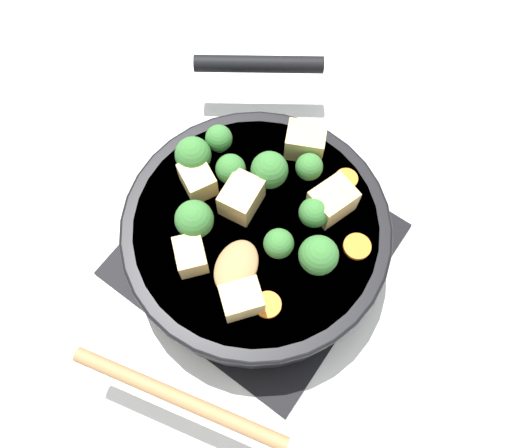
% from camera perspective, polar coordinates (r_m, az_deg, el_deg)
% --- Properties ---
extents(ground_plane, '(2.40, 2.40, 0.00)m').
position_cam_1_polar(ground_plane, '(0.68, -0.00, -2.92)').
color(ground_plane, silver).
extents(front_burner_grate, '(0.31, 0.31, 0.03)m').
position_cam_1_polar(front_burner_grate, '(0.67, -0.00, -2.56)').
color(front_burner_grate, black).
rests_on(front_burner_grate, ground_plane).
extents(skillet_pan, '(0.44, 0.39, 0.06)m').
position_cam_1_polar(skillet_pan, '(0.63, 0.00, -0.80)').
color(skillet_pan, black).
rests_on(skillet_pan, front_burner_grate).
extents(wooden_spoon, '(0.22, 0.24, 0.02)m').
position_cam_1_polar(wooden_spoon, '(0.55, -5.88, -12.90)').
color(wooden_spoon, '#A87A4C').
rests_on(wooden_spoon, skillet_pan).
extents(tofu_cube_center_large, '(0.06, 0.06, 0.04)m').
position_cam_1_polar(tofu_cube_center_large, '(0.63, 5.65, 9.37)').
color(tofu_cube_center_large, '#DBB770').
rests_on(tofu_cube_center_large, skillet_pan).
extents(tofu_cube_near_handle, '(0.05, 0.05, 0.04)m').
position_cam_1_polar(tofu_cube_near_handle, '(0.59, -1.68, 3.06)').
color(tofu_cube_near_handle, '#DBB770').
rests_on(tofu_cube_near_handle, skillet_pan).
extents(tofu_cube_east_chunk, '(0.05, 0.05, 0.03)m').
position_cam_1_polar(tofu_cube_east_chunk, '(0.61, -6.93, 4.77)').
color(tofu_cube_east_chunk, '#DBB770').
rests_on(tofu_cube_east_chunk, skillet_pan).
extents(tofu_cube_west_chunk, '(0.06, 0.05, 0.04)m').
position_cam_1_polar(tofu_cube_west_chunk, '(0.60, 8.71, 2.63)').
color(tofu_cube_west_chunk, '#DBB770').
rests_on(tofu_cube_west_chunk, skillet_pan).
extents(tofu_cube_back_piece, '(0.06, 0.05, 0.03)m').
position_cam_1_polar(tofu_cube_back_piece, '(0.55, -1.65, -8.60)').
color(tofu_cube_back_piece, '#DBB770').
rests_on(tofu_cube_back_piece, skillet_pan).
extents(tofu_cube_front_piece, '(0.05, 0.05, 0.03)m').
position_cam_1_polar(tofu_cube_front_piece, '(0.57, -7.47, -3.58)').
color(tofu_cube_front_piece, '#DBB770').
rests_on(tofu_cube_front_piece, skillet_pan).
extents(broccoli_floret_near_spoon, '(0.03, 0.03, 0.04)m').
position_cam_1_polar(broccoli_floret_near_spoon, '(0.63, -4.27, 9.70)').
color(broccoli_floret_near_spoon, '#709956').
rests_on(broccoli_floret_near_spoon, skillet_pan).
extents(broccoli_floret_center_top, '(0.03, 0.03, 0.04)m').
position_cam_1_polar(broccoli_floret_center_top, '(0.61, 6.08, 6.48)').
color(broccoli_floret_center_top, '#709956').
rests_on(broccoli_floret_center_top, skillet_pan).
extents(broccoli_floret_east_rim, '(0.05, 0.05, 0.05)m').
position_cam_1_polar(broccoli_floret_east_rim, '(0.60, 1.54, 6.16)').
color(broccoli_floret_east_rim, '#709956').
rests_on(broccoli_floret_east_rim, skillet_pan).
extents(broccoli_floret_west_rim, '(0.04, 0.04, 0.04)m').
position_cam_1_polar(broccoli_floret_west_rim, '(0.58, 6.62, 1.28)').
color(broccoli_floret_west_rim, '#709956').
rests_on(broccoli_floret_west_rim, skillet_pan).
extents(broccoli_floret_north_edge, '(0.05, 0.05, 0.05)m').
position_cam_1_polar(broccoli_floret_north_edge, '(0.56, 7.20, -3.50)').
color(broccoli_floret_north_edge, '#709956').
rests_on(broccoli_floret_north_edge, skillet_pan).
extents(broccoli_floret_south_cluster, '(0.04, 0.04, 0.04)m').
position_cam_1_polar(broccoli_floret_south_cluster, '(0.60, -2.91, 6.26)').
color(broccoli_floret_south_cluster, '#709956').
rests_on(broccoli_floret_south_cluster, skillet_pan).
extents(broccoli_floret_mid_floret, '(0.04, 0.04, 0.05)m').
position_cam_1_polar(broccoli_floret_mid_floret, '(0.62, -7.20, 7.82)').
color(broccoli_floret_mid_floret, '#709956').
rests_on(broccoli_floret_mid_floret, skillet_pan).
extents(broccoli_floret_small_inner, '(0.04, 0.04, 0.04)m').
position_cam_1_polar(broccoli_floret_small_inner, '(0.56, 2.61, -2.27)').
color(broccoli_floret_small_inner, '#709956').
rests_on(broccoli_floret_small_inner, skillet_pan).
extents(broccoli_floret_tall_stem, '(0.05, 0.05, 0.05)m').
position_cam_1_polar(broccoli_floret_tall_stem, '(0.58, -7.06, 0.51)').
color(broccoli_floret_tall_stem, '#709956').
rests_on(broccoli_floret_tall_stem, skillet_pan).
extents(carrot_slice_orange_thin, '(0.03, 0.03, 0.01)m').
position_cam_1_polar(carrot_slice_orange_thin, '(0.63, 10.28, 5.10)').
color(carrot_slice_orange_thin, orange).
rests_on(carrot_slice_orange_thin, skillet_pan).
extents(carrot_slice_near_center, '(0.03, 0.03, 0.01)m').
position_cam_1_polar(carrot_slice_near_center, '(0.57, 1.35, -9.20)').
color(carrot_slice_near_center, orange).
rests_on(carrot_slice_near_center, skillet_pan).
extents(carrot_slice_edge_slice, '(0.03, 0.03, 0.01)m').
position_cam_1_polar(carrot_slice_edge_slice, '(0.60, 11.48, -2.53)').
color(carrot_slice_edge_slice, orange).
rests_on(carrot_slice_edge_slice, skillet_pan).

